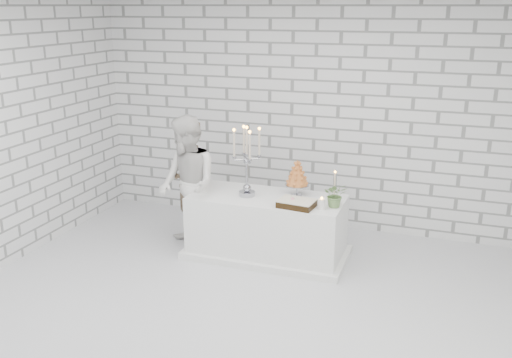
{
  "coord_description": "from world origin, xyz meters",
  "views": [
    {
      "loc": [
        1.74,
        -4.72,
        2.9
      ],
      "look_at": [
        -0.28,
        0.97,
        1.05
      ],
      "focal_mm": 39.98,
      "sensor_mm": 36.0,
      "label": 1
    }
  ],
  "objects_px": {
    "bride": "(188,185)",
    "croquembouche": "(297,178)",
    "candelabra": "(247,161)",
    "groom": "(189,182)",
    "cake_table": "(267,226)"
  },
  "relations": [
    {
      "from": "croquembouche",
      "to": "bride",
      "type": "bearing_deg",
      "value": -166.48
    },
    {
      "from": "groom",
      "to": "candelabra",
      "type": "distance_m",
      "value": 0.95
    },
    {
      "from": "bride",
      "to": "croquembouche",
      "type": "height_order",
      "value": "bride"
    },
    {
      "from": "bride",
      "to": "croquembouche",
      "type": "xyz_separation_m",
      "value": [
        1.27,
        0.31,
        0.13
      ]
    },
    {
      "from": "groom",
      "to": "bride",
      "type": "bearing_deg",
      "value": -13.95
    },
    {
      "from": "groom",
      "to": "croquembouche",
      "type": "bearing_deg",
      "value": 53.81
    },
    {
      "from": "groom",
      "to": "bride",
      "type": "height_order",
      "value": "bride"
    },
    {
      "from": "cake_table",
      "to": "croquembouche",
      "type": "distance_m",
      "value": 0.69
    },
    {
      "from": "cake_table",
      "to": "groom",
      "type": "relative_size",
      "value": 1.16
    },
    {
      "from": "candelabra",
      "to": "groom",
      "type": "bearing_deg",
      "value": 167.62
    },
    {
      "from": "candelabra",
      "to": "croquembouche",
      "type": "height_order",
      "value": "candelabra"
    },
    {
      "from": "bride",
      "to": "cake_table",
      "type": "bearing_deg",
      "value": 53.05
    },
    {
      "from": "cake_table",
      "to": "groom",
      "type": "distance_m",
      "value": 1.16
    },
    {
      "from": "groom",
      "to": "bride",
      "type": "distance_m",
      "value": 0.32
    },
    {
      "from": "candelabra",
      "to": "croquembouche",
      "type": "bearing_deg",
      "value": 20.26
    }
  ]
}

